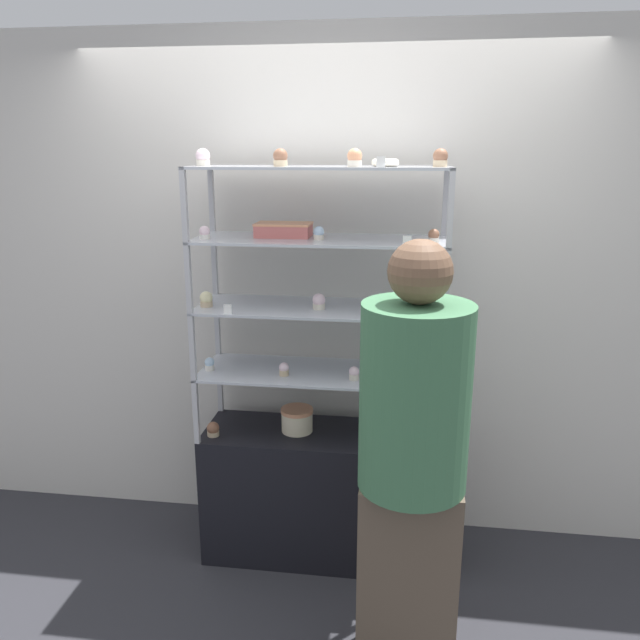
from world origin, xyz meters
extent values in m
plane|color=#2D2D33|center=(0.00, 0.00, 0.00)|extent=(20.00, 20.00, 0.00)
cube|color=silver|center=(0.00, 0.35, 1.30)|extent=(8.00, 0.05, 2.60)
cube|color=black|center=(0.00, 0.00, 0.33)|extent=(1.15, 0.41, 0.67)
cube|color=#B7B7BC|center=(-0.56, 0.19, 0.83)|extent=(0.02, 0.02, 0.32)
cube|color=#B7B7BC|center=(0.56, 0.19, 0.83)|extent=(0.02, 0.02, 0.32)
cube|color=#B7B7BC|center=(-0.56, -0.19, 0.83)|extent=(0.02, 0.02, 0.32)
cube|color=#B7B7BC|center=(0.56, -0.19, 0.83)|extent=(0.02, 0.02, 0.32)
cube|color=#B7BCC6|center=(0.00, 0.00, 0.98)|extent=(1.15, 0.41, 0.01)
cube|color=#B7B7BC|center=(-0.56, 0.19, 1.15)|extent=(0.02, 0.02, 0.32)
cube|color=#B7B7BC|center=(0.56, 0.19, 1.15)|extent=(0.02, 0.02, 0.32)
cube|color=#B7B7BC|center=(-0.56, -0.19, 1.15)|extent=(0.02, 0.02, 0.32)
cube|color=#B7B7BC|center=(0.56, -0.19, 1.15)|extent=(0.02, 0.02, 0.32)
cube|color=#B7BCC6|center=(0.00, 0.00, 1.30)|extent=(1.15, 0.41, 0.01)
cube|color=#B7B7BC|center=(-0.56, 0.19, 1.47)|extent=(0.02, 0.02, 0.32)
cube|color=#B7B7BC|center=(0.56, 0.19, 1.47)|extent=(0.02, 0.02, 0.32)
cube|color=#B7B7BC|center=(-0.56, -0.19, 1.47)|extent=(0.02, 0.02, 0.32)
cube|color=#B7B7BC|center=(0.56, -0.19, 1.47)|extent=(0.02, 0.02, 0.32)
cube|color=#B7BCC6|center=(0.00, 0.00, 1.62)|extent=(1.15, 0.41, 0.01)
cube|color=#B7B7BC|center=(-0.56, 0.19, 1.79)|extent=(0.02, 0.02, 0.32)
cube|color=#B7B7BC|center=(0.56, 0.19, 1.79)|extent=(0.02, 0.02, 0.32)
cube|color=#B7B7BC|center=(-0.56, -0.19, 1.79)|extent=(0.02, 0.02, 0.32)
cube|color=#B7B7BC|center=(0.56, -0.19, 1.79)|extent=(0.02, 0.02, 0.32)
cube|color=#B7BCC6|center=(0.00, 0.00, 1.94)|extent=(1.15, 0.41, 0.01)
cylinder|color=beige|center=(-0.11, 0.00, 0.72)|extent=(0.15, 0.15, 0.10)
cylinder|color=#E5996B|center=(-0.11, 0.00, 0.78)|extent=(0.16, 0.16, 0.02)
cube|color=#C66660|center=(-0.18, 0.04, 1.65)|extent=(0.25, 0.16, 0.05)
cube|color=#E5996B|center=(-0.18, 0.04, 1.69)|extent=(0.25, 0.16, 0.01)
cylinder|color=#CCB28C|center=(-0.51, -0.11, 0.68)|extent=(0.06, 0.06, 0.02)
sphere|color=#8C5B42|center=(-0.51, -0.11, 0.71)|extent=(0.06, 0.06, 0.06)
cylinder|color=#CCB28C|center=(0.53, -0.06, 0.68)|extent=(0.06, 0.06, 0.02)
sphere|color=#8C5B42|center=(0.53, -0.06, 0.71)|extent=(0.06, 0.06, 0.06)
cube|color=white|center=(0.22, -0.19, 0.69)|extent=(0.04, 0.00, 0.04)
cylinder|color=white|center=(-0.53, -0.06, 1.00)|extent=(0.04, 0.04, 0.03)
sphere|color=silver|center=(-0.53, -0.06, 1.03)|extent=(0.05, 0.05, 0.05)
cylinder|color=#CCB28C|center=(-0.16, -0.08, 1.00)|extent=(0.04, 0.04, 0.03)
sphere|color=silver|center=(-0.16, -0.08, 1.03)|extent=(0.05, 0.05, 0.05)
cylinder|color=beige|center=(0.17, -0.09, 1.00)|extent=(0.04, 0.04, 0.03)
sphere|color=silver|center=(0.17, -0.09, 1.03)|extent=(0.05, 0.05, 0.05)
cylinder|color=#CCB28C|center=(0.51, -0.03, 1.00)|extent=(0.04, 0.04, 0.03)
sphere|color=silver|center=(0.51, -0.03, 1.03)|extent=(0.05, 0.05, 0.05)
cube|color=white|center=(0.23, -0.19, 1.01)|extent=(0.04, 0.00, 0.04)
cylinder|color=#CCB28C|center=(-0.53, -0.07, 1.32)|extent=(0.06, 0.06, 0.03)
sphere|color=#F4EAB2|center=(-0.53, -0.07, 1.35)|extent=(0.06, 0.06, 0.06)
cylinder|color=beige|center=(0.00, -0.04, 1.32)|extent=(0.06, 0.06, 0.03)
sphere|color=silver|center=(0.00, -0.04, 1.35)|extent=(0.06, 0.06, 0.06)
cylinder|color=beige|center=(0.51, -0.04, 1.32)|extent=(0.06, 0.06, 0.03)
sphere|color=white|center=(0.51, -0.04, 1.35)|extent=(0.06, 0.06, 0.06)
cube|color=white|center=(-0.39, -0.19, 1.33)|extent=(0.04, 0.00, 0.04)
cylinder|color=white|center=(-0.51, -0.09, 1.64)|extent=(0.05, 0.05, 0.02)
sphere|color=silver|center=(-0.51, -0.09, 1.66)|extent=(0.05, 0.05, 0.05)
cylinder|color=beige|center=(0.00, -0.04, 1.64)|extent=(0.05, 0.05, 0.02)
sphere|color=silver|center=(0.00, -0.04, 1.66)|extent=(0.05, 0.05, 0.05)
cylinder|color=beige|center=(0.50, -0.07, 1.64)|extent=(0.05, 0.05, 0.02)
sphere|color=#8C5B42|center=(0.50, -0.07, 1.66)|extent=(0.05, 0.05, 0.05)
cube|color=white|center=(0.39, -0.19, 1.65)|extent=(0.04, 0.00, 0.04)
cylinder|color=beige|center=(-0.52, -0.04, 1.96)|extent=(0.06, 0.06, 0.03)
sphere|color=silver|center=(-0.52, -0.04, 1.99)|extent=(0.06, 0.06, 0.06)
cylinder|color=#CCB28C|center=(-0.16, -0.08, 1.96)|extent=(0.06, 0.06, 0.03)
sphere|color=#8C5B42|center=(-0.16, -0.08, 1.99)|extent=(0.06, 0.06, 0.06)
cylinder|color=beige|center=(0.16, -0.11, 1.96)|extent=(0.06, 0.06, 0.03)
sphere|color=#E5996B|center=(0.16, -0.11, 1.99)|extent=(0.06, 0.06, 0.06)
cylinder|color=#CCB28C|center=(0.52, -0.05, 1.96)|extent=(0.06, 0.06, 0.03)
sphere|color=#8C5B42|center=(0.52, -0.05, 1.99)|extent=(0.06, 0.06, 0.06)
cube|color=white|center=(0.27, -0.19, 1.97)|extent=(0.04, 0.00, 0.04)
torus|color=#EFE5CC|center=(0.29, -0.03, 1.96)|extent=(0.12, 0.12, 0.03)
cube|color=brown|center=(0.44, -0.67, 0.40)|extent=(0.38, 0.21, 0.80)
cylinder|color=#3F724C|center=(0.44, -0.67, 1.15)|extent=(0.40, 0.40, 0.70)
sphere|color=brown|center=(0.44, -0.67, 1.61)|extent=(0.23, 0.23, 0.23)
camera|label=1|loc=(0.39, -2.79, 2.02)|focal=35.00mm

